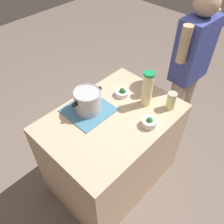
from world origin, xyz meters
TOP-DOWN VIEW (x-y plane):
  - ground_plane at (0.00, 0.00)m, footprint 8.00×8.00m
  - counter_slab at (0.00, 0.00)m, footprint 1.08×0.77m
  - dish_cloth at (-0.08, 0.18)m, footprint 0.35×0.34m
  - cooking_pot at (-0.08, 0.18)m, footprint 0.28×0.21m
  - lemonade_pitcher at (0.30, -0.09)m, footprint 0.09×0.09m
  - mason_jar at (0.39, -0.26)m, footprint 0.08×0.08m
  - broccoli_bowl_front at (0.24, 0.11)m, footprint 0.11×0.11m
  - broccoli_bowl_center at (0.12, -0.26)m, footprint 0.11×0.11m
  - person_cook at (0.85, -0.14)m, footprint 0.50×0.22m

SIDE VIEW (x-z plane):
  - ground_plane at x=0.00m, z-range 0.00..0.00m
  - counter_slab at x=0.00m, z-range 0.00..0.85m
  - dish_cloth at x=-0.08m, z-range 0.85..0.86m
  - broccoli_bowl_front at x=0.24m, z-range 0.85..0.92m
  - broccoli_bowl_center at x=0.12m, z-range 0.85..0.93m
  - person_cook at x=0.85m, z-range 0.09..1.70m
  - mason_jar at x=0.39m, z-range 0.85..1.00m
  - cooking_pot at x=-0.08m, z-range 0.87..1.05m
  - lemonade_pitcher at x=0.30m, z-range 0.85..1.16m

